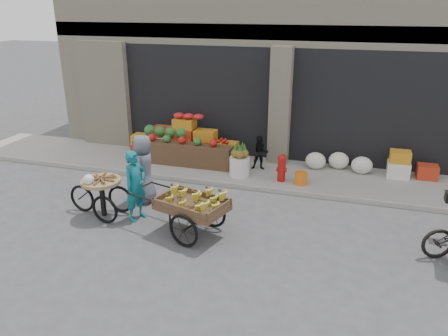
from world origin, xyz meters
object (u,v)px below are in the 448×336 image
(fire_hydrant, at_px, (282,167))
(vendor_woman, at_px, (135,186))
(vendor_grey, at_px, (144,169))
(tricycle_cart, at_px, (102,191))
(banana_cart, at_px, (190,202))
(orange_bucket, at_px, (301,178))
(seated_person, at_px, (260,153))
(pineapple_bin, at_px, (240,166))

(fire_hydrant, height_order, vendor_woman, vendor_woman)
(vendor_grey, bearing_deg, tricycle_cart, -35.73)
(vendor_grey, bearing_deg, banana_cart, 46.98)
(vendor_woman, xyz_separation_m, tricycle_cart, (-0.77, -0.09, -0.20))
(fire_hydrant, bearing_deg, vendor_woman, -133.98)
(banana_cart, relative_size, vendor_grey, 1.51)
(fire_hydrant, xyz_separation_m, vendor_grey, (-2.85, -1.84, 0.29))
(banana_cart, bearing_deg, orange_bucket, 74.83)
(fire_hydrant, height_order, banana_cart, banana_cart)
(banana_cart, xyz_separation_m, vendor_grey, (-1.56, 1.15, 0.11))
(seated_person, height_order, vendor_grey, vendor_grey)
(seated_person, bearing_deg, banana_cart, -109.18)
(pineapple_bin, xyz_separation_m, vendor_woman, (-1.51, -2.75, 0.39))
(vendor_woman, relative_size, vendor_grey, 0.96)
(fire_hydrant, height_order, orange_bucket, fire_hydrant)
(banana_cart, bearing_deg, vendor_woman, -175.84)
(fire_hydrant, distance_m, orange_bucket, 0.55)
(seated_person, relative_size, banana_cart, 0.39)
(orange_bucket, bearing_deg, tricycle_cart, -144.79)
(pineapple_bin, bearing_deg, vendor_woman, -118.71)
(vendor_woman, distance_m, vendor_grey, 0.90)
(seated_person, xyz_separation_m, vendor_grey, (-2.15, -2.49, 0.21))
(seated_person, bearing_deg, orange_bucket, -40.26)
(orange_bucket, bearing_deg, vendor_woman, -139.52)
(tricycle_cart, bearing_deg, fire_hydrant, 44.47)
(seated_person, bearing_deg, tricycle_cart, -137.93)
(orange_bucket, xyz_separation_m, tricycle_cart, (-3.88, -2.74, 0.30))
(orange_bucket, height_order, vendor_woman, vendor_woman)
(orange_bucket, relative_size, tricycle_cart, 0.22)
(pineapple_bin, distance_m, tricycle_cart, 3.64)
(tricycle_cart, bearing_deg, seated_person, 57.02)
(orange_bucket, height_order, vendor_grey, vendor_grey)
(pineapple_bin, bearing_deg, fire_hydrant, -2.60)
(vendor_woman, bearing_deg, fire_hydrant, -27.52)
(seated_person, relative_size, tricycle_cart, 0.64)
(orange_bucket, xyz_separation_m, banana_cart, (-1.79, -2.93, 0.41))
(pineapple_bin, bearing_deg, seated_person, 56.31)
(pineapple_bin, bearing_deg, vendor_grey, -132.90)
(banana_cart, distance_m, tricycle_cart, 2.10)
(fire_hydrant, xyz_separation_m, orange_bucket, (0.50, -0.05, -0.23))
(orange_bucket, height_order, tricycle_cart, tricycle_cart)
(pineapple_bin, height_order, seated_person, seated_person)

